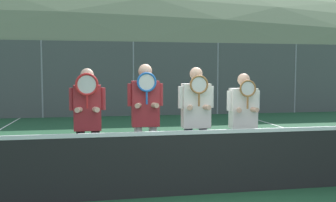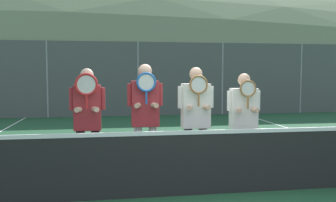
{
  "view_description": "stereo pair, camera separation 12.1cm",
  "coord_description": "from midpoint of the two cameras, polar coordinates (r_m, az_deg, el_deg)",
  "views": [
    {
      "loc": [
        -1.34,
        -5.02,
        1.73
      ],
      "look_at": [
        -0.26,
        0.86,
        1.27
      ],
      "focal_mm": 40.0,
      "sensor_mm": 36.0,
      "label": 1
    },
    {
      "loc": [
        -1.22,
        -5.05,
        1.73
      ],
      "look_at": [
        -0.26,
        0.86,
        1.27
      ],
      "focal_mm": 40.0,
      "sensor_mm": 36.0,
      "label": 2
    }
  ],
  "objects": [
    {
      "name": "player_leftmost",
      "position": [
        5.76,
        -12.72,
        -2.52
      ],
      "size": [
        0.54,
        0.34,
        1.79
      ],
      "color": "black",
      "rests_on": "ground_plane"
    },
    {
      "name": "player_center_right",
      "position": [
        5.84,
        3.7,
        -2.21
      ],
      "size": [
        0.57,
        0.34,
        1.81
      ],
      "color": "#232838",
      "rests_on": "ground_plane"
    },
    {
      "name": "hill_distant",
      "position": [
        56.8,
        -9.11,
        2.54
      ],
      "size": [
        134.8,
        74.89,
        26.21
      ],
      "color": "#5B7551",
      "rests_on": "ground_plane"
    },
    {
      "name": "fence_back",
      "position": [
        15.0,
        -5.5,
        3.37
      ],
      "size": [
        21.06,
        0.06,
        2.95
      ],
      "color": "gray",
      "rests_on": "ground_plane"
    },
    {
      "name": "car_center",
      "position": [
        17.35,
        2.63,
        1.73
      ],
      "size": [
        4.09,
        1.98,
        1.85
      ],
      "color": "#B2B7BC",
      "rests_on": "ground_plane"
    },
    {
      "name": "car_left_of_center",
      "position": [
        17.44,
        -13.35,
        1.38
      ],
      "size": [
        4.47,
        2.05,
        1.67
      ],
      "color": "slate",
      "rests_on": "ground_plane"
    },
    {
      "name": "player_center_left",
      "position": [
        5.84,
        -4.04,
        -1.86
      ],
      "size": [
        0.56,
        0.34,
        1.86
      ],
      "color": "white",
      "rests_on": "ground_plane"
    },
    {
      "name": "player_rightmost",
      "position": [
        6.2,
        10.85,
        -2.42
      ],
      "size": [
        0.56,
        0.34,
        1.71
      ],
      "color": "#232838",
      "rests_on": "ground_plane"
    },
    {
      "name": "tennis_net",
      "position": [
        5.34,
        3.84,
        -9.2
      ],
      "size": [
        11.66,
        0.09,
        1.02
      ],
      "color": "gray",
      "rests_on": "ground_plane"
    },
    {
      "name": "clubhouse_building",
      "position": [
        22.75,
        -3.69,
        4.05
      ],
      "size": [
        17.07,
        5.5,
        3.19
      ],
      "color": "tan",
      "rests_on": "ground_plane"
    },
    {
      "name": "ground_plane",
      "position": [
        5.48,
        3.81,
        -14.05
      ],
      "size": [
        120.0,
        120.0,
        0.0
      ],
      "primitive_type": "plane",
      "color": "#1E4C2D"
    },
    {
      "name": "car_right_of_center",
      "position": [
        19.13,
        15.93,
        1.81
      ],
      "size": [
        4.0,
        1.98,
        1.85
      ],
      "color": "#B2B7BC",
      "rests_on": "ground_plane"
    }
  ]
}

